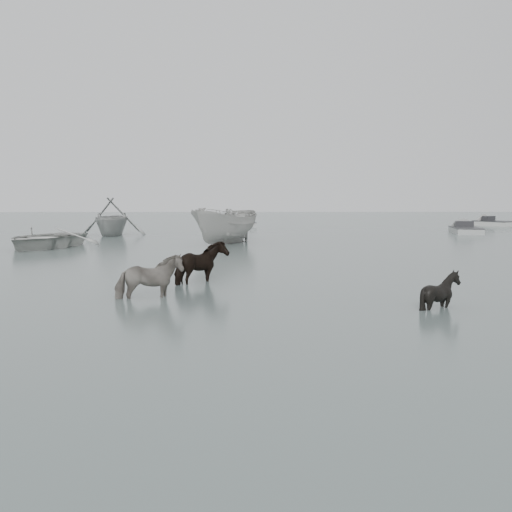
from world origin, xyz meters
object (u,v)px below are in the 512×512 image
rowboat_lead (45,236)px  pony_dark (203,258)px  pony_pinto (149,271)px  pony_black (441,282)px

rowboat_lead → pony_dark: bearing=-40.6°
pony_pinto → pony_dark: size_ratio=1.14×
pony_pinto → rowboat_lead: (-7.09, 14.56, -0.14)m
pony_pinto → pony_black: 6.91m
pony_pinto → pony_black: bearing=-119.4°
pony_pinto → pony_black: pony_pinto is taller
pony_pinto → pony_black: size_ratio=1.40×
pony_black → pony_pinto: bearing=85.9°
rowboat_lead → pony_black: bearing=-34.2°
pony_dark → pony_pinto: bearing=174.2°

